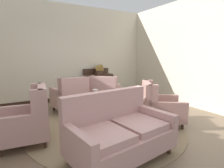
% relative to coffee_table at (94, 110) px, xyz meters
% --- Properties ---
extents(ground, '(9.12, 9.12, 0.00)m').
position_rel_coffee_table_xyz_m(ground, '(0.22, -0.49, -0.39)').
color(ground, brown).
extents(wall_back, '(6.32, 0.08, 3.31)m').
position_rel_coffee_table_xyz_m(wall_back, '(0.22, 2.77, 1.27)').
color(wall_back, beige).
rests_on(wall_back, ground).
extents(wall_right, '(0.08, 4.56, 3.31)m').
position_rel_coffee_table_xyz_m(wall_right, '(3.30, 0.49, 1.27)').
color(wall_right, beige).
rests_on(wall_right, ground).
extents(baseboard_back, '(6.16, 0.03, 0.12)m').
position_rel_coffee_table_xyz_m(baseboard_back, '(0.22, 2.72, -0.33)').
color(baseboard_back, '#382319').
rests_on(baseboard_back, ground).
extents(area_rug, '(3.37, 3.37, 0.01)m').
position_rel_coffee_table_xyz_m(area_rug, '(0.22, -0.19, -0.38)').
color(area_rug, '#847051').
rests_on(area_rug, ground).
extents(coffee_table, '(0.81, 0.81, 0.48)m').
position_rel_coffee_table_xyz_m(coffee_table, '(0.00, 0.00, 0.00)').
color(coffee_table, '#382319').
rests_on(coffee_table, ground).
extents(porcelain_vase, '(0.19, 0.19, 0.36)m').
position_rel_coffee_table_xyz_m(porcelain_vase, '(0.04, 0.01, 0.25)').
color(porcelain_vase, beige).
rests_on(porcelain_vase, coffee_table).
extents(settee, '(1.71, 1.10, 1.02)m').
position_rel_coffee_table_xyz_m(settee, '(-0.17, -1.32, 0.03)').
color(settee, tan).
rests_on(settee, ground).
extents(armchair_far_left, '(1.20, 1.18, 0.98)m').
position_rel_coffee_table_xyz_m(armchair_far_left, '(1.39, -0.59, 0.03)').
color(armchair_far_left, tan).
rests_on(armchair_far_left, ground).
extents(armchair_beside_settee, '(0.92, 1.02, 1.01)m').
position_rel_coffee_table_xyz_m(armchair_beside_settee, '(-0.15, 1.28, 0.04)').
color(armchair_beside_settee, tan).
rests_on(armchair_beside_settee, ground).
extents(armchair_foreground_right, '(1.12, 1.12, 0.99)m').
position_rel_coffee_table_xyz_m(armchair_foreground_right, '(0.88, 1.17, 0.05)').
color(armchair_foreground_right, tan).
rests_on(armchair_foreground_right, ground).
extents(armchair_back_corner, '(0.93, 0.88, 1.05)m').
position_rel_coffee_table_xyz_m(armchair_back_corner, '(-1.35, -0.12, 0.05)').
color(armchair_back_corner, tan).
rests_on(armchair_back_corner, ground).
extents(side_table, '(0.45, 0.45, 0.67)m').
position_rel_coffee_table_xyz_m(side_table, '(1.28, 0.46, 0.01)').
color(side_table, '#382319').
rests_on(side_table, ground).
extents(sideboard, '(1.04, 0.44, 1.08)m').
position_rel_coffee_table_xyz_m(sideboard, '(1.30, 2.48, 0.12)').
color(sideboard, '#382319').
rests_on(sideboard, ground).
extents(gramophone, '(0.35, 0.45, 0.51)m').
position_rel_coffee_table_xyz_m(gramophone, '(1.35, 2.39, 0.74)').
color(gramophone, '#382319').
rests_on(gramophone, sideboard).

